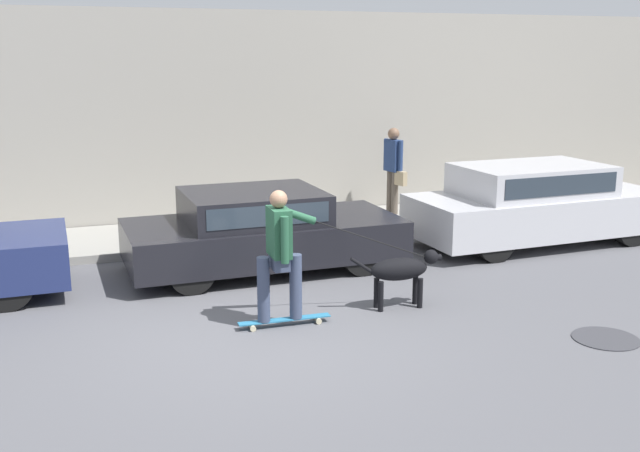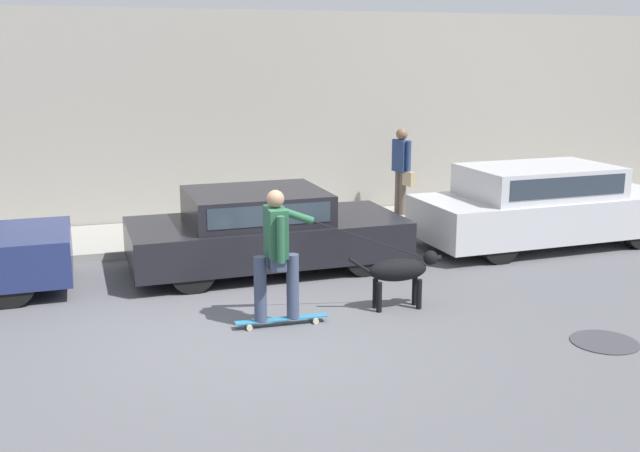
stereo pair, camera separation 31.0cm
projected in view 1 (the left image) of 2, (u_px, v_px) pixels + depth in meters
ground_plane at (261, 332)px, 8.67m from camera, size 36.00×36.00×0.00m
back_wall at (176, 120)px, 13.63m from camera, size 32.00×0.30×3.92m
sidewalk_curb at (191, 236)px, 12.95m from camera, size 30.00×2.08×0.13m
parked_car_1 at (261, 231)px, 11.05m from camera, size 4.05×1.90×1.20m
parked_car_2 at (536, 205)px, 12.57m from camera, size 4.42×1.87×1.35m
dog at (401, 270)px, 9.40m from camera, size 1.21×0.34×0.73m
skateboarder at (280, 251)px, 8.65m from camera, size 2.54×0.61×1.64m
pedestrian_with_bag at (394, 166)px, 14.23m from camera, size 0.26×0.65×1.65m
manhole_cover at (606, 339)px, 8.45m from camera, size 0.74×0.74×0.01m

